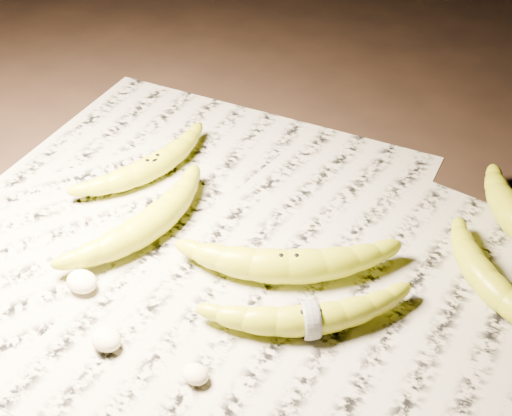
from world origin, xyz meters
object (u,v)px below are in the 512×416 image
Objects in this scene: banana_left_b at (150,222)px; banana_upper_a at (488,280)px; banana_left_a at (152,165)px; banana_center at (288,264)px; banana_taped at (310,318)px.

banana_left_b reaches higher than banana_upper_a.
banana_left_a is 0.13m from banana_left_b.
banana_center reaches higher than banana_left_b.
banana_upper_a is at bearing -5.44° from banana_center.
banana_center reaches higher than banana_left_a.
banana_upper_a is at bearing -73.43° from banana_left_a.
banana_left_b is 1.00× the size of banana_taped.
banana_left_b is 0.41m from banana_upper_a.
banana_left_b is at bearing 133.09° from banana_taped.
banana_left_a is 0.27m from banana_center.
banana_center is 0.23m from banana_upper_a.
banana_left_b reaches higher than banana_taped.
banana_left_a and banana_upper_a have the same top height.
banana_left_a is at bearing 132.37° from banana_center.
banana_left_a and banana_taped have the same top height.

